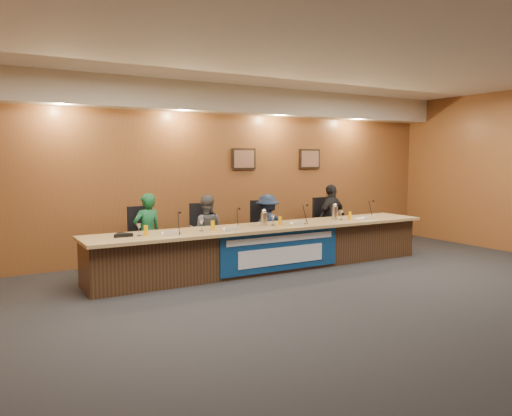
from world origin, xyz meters
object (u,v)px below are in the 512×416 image
(panelist_a, at_px, (147,234))
(office_chair_c, at_px, (265,233))
(panelist_c, at_px, (267,227))
(panelist_d, at_px, (332,218))
(office_chair_b, at_px, (204,238))
(speakerphone, at_px, (122,235))
(panelist_b, at_px, (206,231))
(office_chair_a, at_px, (146,243))
(dais_body, at_px, (268,249))
(carafe_mid, at_px, (264,219))
(banner, at_px, (282,251))
(carafe_right, at_px, (335,213))
(office_chair_d, at_px, (328,227))

(panelist_a, height_order, office_chair_c, panelist_a)
(panelist_c, bearing_deg, panelist_d, -179.48)
(office_chair_b, distance_m, speakerphone, 1.85)
(panelist_b, height_order, speakerphone, panelist_b)
(office_chair_a, relative_size, speakerphone, 1.50)
(dais_body, height_order, carafe_mid, carafe_mid)
(panelist_c, height_order, office_chair_c, panelist_c)
(dais_body, relative_size, carafe_mid, 27.48)
(panelist_c, bearing_deg, dais_body, 59.62)
(office_chair_c, bearing_deg, banner, -97.10)
(carafe_right, bearing_deg, office_chair_c, 141.05)
(panelist_d, bearing_deg, panelist_a, -13.25)
(dais_body, bearing_deg, carafe_right, 0.15)
(office_chair_a, bearing_deg, panelist_c, -6.95)
(dais_body, relative_size, carafe_right, 25.24)
(panelist_c, height_order, carafe_mid, panelist_c)
(panelist_d, bearing_deg, office_chair_a, -14.77)
(carafe_mid, relative_size, carafe_right, 0.92)
(panelist_d, distance_m, office_chair_d, 0.22)
(speakerphone, bearing_deg, panelist_b, 23.59)
(banner, xyz_separation_m, office_chair_d, (1.92, 1.23, 0.10))
(office_chair_c, xyz_separation_m, carafe_mid, (-0.52, -0.83, 0.38))
(banner, bearing_deg, carafe_mid, 103.76)
(carafe_right, bearing_deg, banner, -163.62)
(office_chair_c, xyz_separation_m, carafe_right, (1.00, -0.81, 0.39))
(banner, bearing_deg, panelist_a, 148.70)
(dais_body, bearing_deg, panelist_d, 20.28)
(office_chair_c, relative_size, carafe_right, 2.02)
(speakerphone, bearing_deg, office_chair_a, 53.63)
(panelist_c, bearing_deg, office_chair_d, -175.67)
(carafe_mid, bearing_deg, panelist_c, 54.63)
(panelist_d, xyz_separation_m, carafe_right, (-0.50, -0.71, 0.19))
(office_chair_d, height_order, carafe_right, carafe_right)
(banner, xyz_separation_m, carafe_right, (1.42, 0.42, 0.49))
(dais_body, bearing_deg, banner, -90.00)
(office_chair_a, height_order, speakerphone, speakerphone)
(panelist_a, bearing_deg, carafe_mid, 146.90)
(panelist_a, xyz_separation_m, carafe_mid, (1.76, -0.73, 0.20))
(office_chair_c, bearing_deg, panelist_d, 8.23)
(carafe_right, bearing_deg, panelist_d, 54.72)
(office_chair_d, bearing_deg, office_chair_b, 172.72)
(panelist_d, distance_m, speakerphone, 4.44)
(panelist_b, bearing_deg, office_chair_d, -153.42)
(panelist_c, bearing_deg, panelist_b, 0.52)
(office_chair_c, height_order, office_chair_d, same)
(dais_body, xyz_separation_m, carafe_mid, (-0.10, -0.02, 0.51))
(banner, xyz_separation_m, panelist_a, (-1.85, 1.13, 0.27))
(panelist_b, bearing_deg, office_chair_b, -65.51)
(speakerphone, bearing_deg, panelist_d, 9.26)
(panelist_c, relative_size, panelist_d, 0.89)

